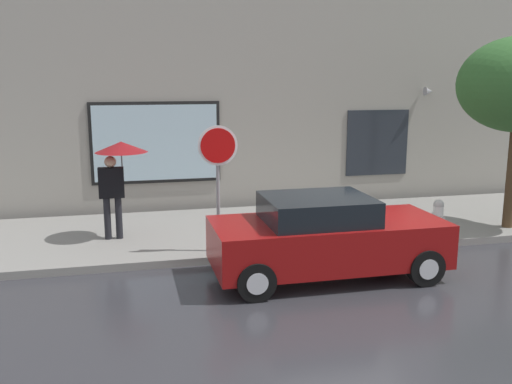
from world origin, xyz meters
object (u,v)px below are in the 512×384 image
(parked_car, at_px, (326,237))
(stop_sign, at_px, (218,163))
(fire_hydrant, at_px, (438,216))
(pedestrian_with_umbrella, at_px, (118,161))

(parked_car, xyz_separation_m, stop_sign, (-1.66, 1.45, 1.16))
(fire_hydrant, distance_m, pedestrian_with_umbrella, 6.99)
(pedestrian_with_umbrella, distance_m, stop_sign, 2.30)
(fire_hydrant, xyz_separation_m, stop_sign, (-4.94, -0.36, 1.39))
(parked_car, distance_m, pedestrian_with_umbrella, 4.62)
(stop_sign, bearing_deg, pedestrian_with_umbrella, 143.67)
(parked_car, height_order, fire_hydrant, parked_car)
(fire_hydrant, bearing_deg, stop_sign, -175.83)
(parked_car, xyz_separation_m, fire_hydrant, (3.28, 1.81, -0.23))
(parked_car, height_order, stop_sign, stop_sign)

